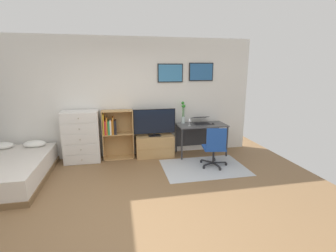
# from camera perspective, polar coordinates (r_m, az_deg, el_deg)

# --- Properties ---
(ground_plane) EXTENTS (7.20, 7.20, 0.00)m
(ground_plane) POSITION_cam_1_polar(r_m,az_deg,el_deg) (3.79, -8.81, -18.83)
(ground_plane) COLOR brown
(wall_back_with_posters) EXTENTS (6.12, 0.09, 2.70)m
(wall_back_with_posters) POSITION_cam_1_polar(r_m,az_deg,el_deg) (5.69, -10.42, 6.47)
(wall_back_with_posters) COLOR silver
(wall_back_with_posters) RESTS_ON ground_plane
(area_rug) EXTENTS (1.70, 1.20, 0.01)m
(area_rug) POSITION_cam_1_polar(r_m,az_deg,el_deg) (5.21, 8.39, -9.51)
(area_rug) COLOR #B2B7BC
(area_rug) RESTS_ON ground_plane
(bed) EXTENTS (1.41, 2.00, 0.55)m
(bed) POSITION_cam_1_polar(r_m,az_deg,el_deg) (5.34, -33.80, -8.67)
(bed) COLOR brown
(bed) RESTS_ON ground_plane
(dresser) EXTENTS (0.76, 0.46, 1.13)m
(dresser) POSITION_cam_1_polar(r_m,az_deg,el_deg) (5.62, -19.56, -2.38)
(dresser) COLOR silver
(dresser) RESTS_ON ground_plane
(bookshelf) EXTENTS (0.68, 0.30, 1.11)m
(bookshelf) POSITION_cam_1_polar(r_m,az_deg,el_deg) (5.62, -12.27, -1.28)
(bookshelf) COLOR tan
(bookshelf) RESTS_ON ground_plane
(tv_stand) EXTENTS (0.87, 0.41, 0.50)m
(tv_stand) POSITION_cam_1_polar(r_m,az_deg,el_deg) (5.72, -3.13, -4.66)
(tv_stand) COLOR tan
(tv_stand) RESTS_ON ground_plane
(television) EXTENTS (0.96, 0.16, 0.62)m
(television) POSITION_cam_1_polar(r_m,az_deg,el_deg) (5.55, -3.17, 0.83)
(television) COLOR black
(television) RESTS_ON tv_stand
(desk) EXTENTS (1.14, 0.59, 0.74)m
(desk) POSITION_cam_1_polar(r_m,az_deg,el_deg) (5.87, 7.53, -0.72)
(desk) COLOR #4C4C4F
(desk) RESTS_ON ground_plane
(office_chair) EXTENTS (0.58, 0.57, 0.86)m
(office_chair) POSITION_cam_1_polar(r_m,az_deg,el_deg) (5.10, 10.89, -4.67)
(office_chair) COLOR #232326
(office_chair) RESTS_ON ground_plane
(laptop) EXTENTS (0.39, 0.42, 0.17)m
(laptop) POSITION_cam_1_polar(r_m,az_deg,el_deg) (5.83, 7.76, 1.22)
(laptop) COLOR #333338
(laptop) RESTS_ON desk
(computer_mouse) EXTENTS (0.06, 0.10, 0.03)m
(computer_mouse) POSITION_cam_1_polar(r_m,az_deg,el_deg) (5.80, 10.46, 0.57)
(computer_mouse) COLOR #262628
(computer_mouse) RESTS_ON desk
(bamboo_vase) EXTENTS (0.10, 0.11, 0.52)m
(bamboo_vase) POSITION_cam_1_polar(r_m,az_deg,el_deg) (5.79, 3.57, 2.97)
(bamboo_vase) COLOR silver
(bamboo_vase) RESTS_ON desk
(wine_glass) EXTENTS (0.07, 0.07, 0.18)m
(wine_glass) POSITION_cam_1_polar(r_m,az_deg,el_deg) (5.56, 5.05, 1.43)
(wine_glass) COLOR silver
(wine_glass) RESTS_ON desk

